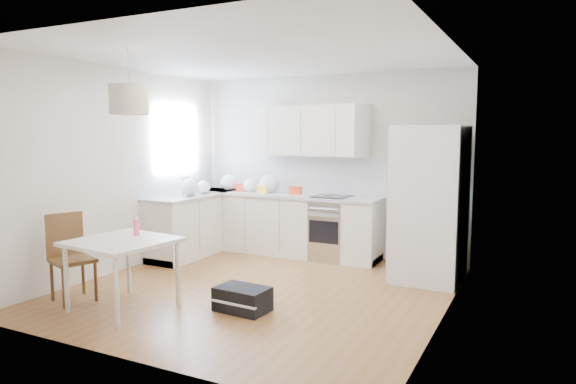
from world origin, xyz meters
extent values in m
plane|color=brown|center=(0.00, 0.00, 0.00)|extent=(4.20, 4.20, 0.00)
plane|color=white|center=(0.00, 0.00, 2.70)|extent=(4.20, 4.20, 0.00)
plane|color=beige|center=(0.00, 2.10, 1.35)|extent=(4.20, 0.00, 4.20)
plane|color=beige|center=(-2.10, 0.00, 1.35)|extent=(0.00, 4.20, 4.20)
plane|color=beige|center=(2.10, 0.00, 1.35)|extent=(0.00, 4.20, 4.20)
cube|color=#BFE0F9|center=(-2.09, 1.15, 1.75)|extent=(0.02, 1.00, 1.00)
cube|color=silver|center=(-0.60, 1.80, 0.44)|extent=(3.00, 0.60, 0.88)
cube|color=silver|center=(-1.80, 1.20, 0.44)|extent=(0.60, 1.80, 0.88)
cube|color=#AFB2B4|center=(-0.60, 1.80, 0.90)|extent=(3.02, 0.64, 0.04)
cube|color=#AFB2B4|center=(-1.80, 1.20, 0.90)|extent=(0.64, 1.82, 0.04)
cube|color=white|center=(-0.60, 2.09, 1.21)|extent=(3.00, 0.01, 0.58)
cube|color=white|center=(-2.09, 1.20, 1.21)|extent=(0.01, 1.80, 0.58)
cube|color=silver|center=(-0.15, 1.94, 1.88)|extent=(1.70, 0.32, 0.75)
cube|color=beige|center=(-0.94, -1.19, 0.72)|extent=(1.04, 1.04, 0.04)
cylinder|color=silver|center=(-1.38, -1.54, 0.35)|extent=(0.05, 0.05, 0.70)
cylinder|color=silver|center=(-0.59, -1.63, 0.35)|extent=(0.05, 0.05, 0.70)
cylinder|color=silver|center=(-1.29, -0.76, 0.35)|extent=(0.05, 0.05, 0.70)
cylinder|color=silver|center=(-0.50, -0.85, 0.35)|extent=(0.05, 0.05, 0.70)
cylinder|color=#F24377|center=(-0.96, -0.95, 0.84)|extent=(0.08, 0.08, 0.20)
cube|color=black|center=(0.20, -0.69, 0.13)|extent=(0.56, 0.39, 0.25)
cylinder|color=#BEAD92|center=(-0.93, -1.03, 2.18)|extent=(0.50, 0.50, 0.31)
ellipsoid|color=white|center=(-1.59, 1.83, 1.05)|extent=(0.28, 0.24, 0.25)
ellipsoid|color=white|center=(-1.16, 1.78, 1.03)|extent=(0.24, 0.20, 0.21)
ellipsoid|color=white|center=(-0.86, 1.84, 1.06)|extent=(0.31, 0.26, 0.28)
ellipsoid|color=white|center=(-1.74, 1.35, 1.01)|extent=(0.21, 0.18, 0.19)
ellipsoid|color=white|center=(-1.73, 0.99, 1.04)|extent=(0.27, 0.23, 0.24)
cube|color=red|center=(-0.41, 1.85, 0.98)|extent=(0.18, 0.12, 0.12)
cube|color=yellow|center=(-0.91, 1.75, 0.98)|extent=(0.18, 0.12, 0.11)
cube|color=red|center=(-1.36, 1.85, 0.98)|extent=(0.21, 0.20, 0.12)
camera|label=1|loc=(2.93, -5.09, 1.83)|focal=32.00mm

